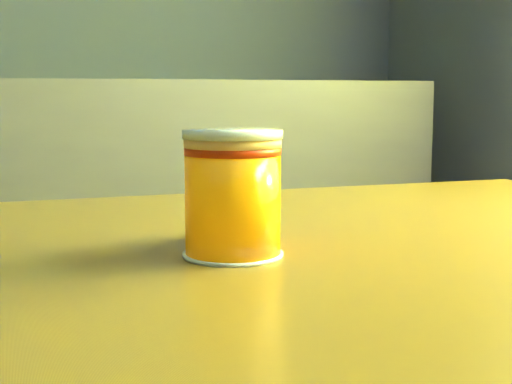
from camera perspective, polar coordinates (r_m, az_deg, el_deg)
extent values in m
cube|color=brown|center=(0.62, 3.08, -5.99)|extent=(1.02, 0.74, 0.04)
cylinder|color=orange|center=(0.56, -1.86, -0.81)|extent=(0.08, 0.08, 0.09)
cylinder|color=#EFAF61|center=(0.56, -1.88, 3.96)|extent=(0.08, 0.08, 0.01)
cylinder|color=silver|center=(0.55, -1.88, 4.57)|extent=(0.08, 0.08, 0.00)
ellipsoid|color=#FF5805|center=(0.62, -0.94, -1.54)|extent=(0.06, 0.06, 0.05)
ellipsoid|color=#FF5805|center=(0.61, -2.92, -1.75)|extent=(0.07, 0.07, 0.05)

